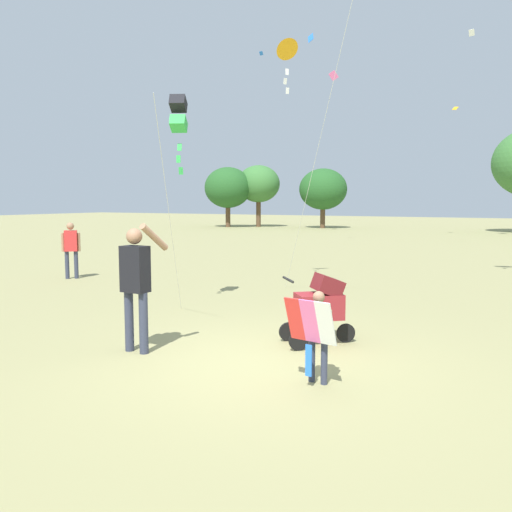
{
  "coord_description": "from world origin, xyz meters",
  "views": [
    {
      "loc": [
        3.1,
        -6.03,
        2.09
      ],
      "look_at": [
        -0.38,
        0.61,
        1.3
      ],
      "focal_mm": 37.89,
      "sensor_mm": 36.0,
      "label": 1
    }
  ],
  "objects_px": {
    "kite_adult_black": "(178,115)",
    "person_couple_left": "(71,246)",
    "stroller": "(320,303)",
    "child_with_butterfly_kite": "(317,328)",
    "person_adult_flyer": "(136,278)",
    "kite_green_novelty": "(288,53)"
  },
  "relations": [
    {
      "from": "kite_adult_black",
      "to": "person_couple_left",
      "type": "bearing_deg",
      "value": 158.96
    },
    {
      "from": "person_couple_left",
      "to": "kite_adult_black",
      "type": "bearing_deg",
      "value": -21.04
    },
    {
      "from": "stroller",
      "to": "kite_green_novelty",
      "type": "xyz_separation_m",
      "value": [
        -2.55,
        4.43,
        4.8
      ]
    },
    {
      "from": "kite_green_novelty",
      "to": "person_couple_left",
      "type": "bearing_deg",
      "value": -166.31
    },
    {
      "from": "kite_adult_black",
      "to": "person_couple_left",
      "type": "xyz_separation_m",
      "value": [
        -4.86,
        1.87,
        -2.78
      ]
    },
    {
      "from": "child_with_butterfly_kite",
      "to": "stroller",
      "type": "distance_m",
      "value": 1.7
    },
    {
      "from": "stroller",
      "to": "kite_adult_black",
      "type": "bearing_deg",
      "value": 160.14
    },
    {
      "from": "child_with_butterfly_kite",
      "to": "person_adult_flyer",
      "type": "height_order",
      "value": "person_adult_flyer"
    },
    {
      "from": "kite_adult_black",
      "to": "kite_green_novelty",
      "type": "relative_size",
      "value": 0.7
    },
    {
      "from": "child_with_butterfly_kite",
      "to": "stroller",
      "type": "bearing_deg",
      "value": 109.61
    },
    {
      "from": "kite_adult_black",
      "to": "person_couple_left",
      "type": "distance_m",
      "value": 5.9
    },
    {
      "from": "kite_adult_black",
      "to": "kite_green_novelty",
      "type": "xyz_separation_m",
      "value": [
        0.75,
        3.23,
        1.76
      ]
    },
    {
      "from": "kite_green_novelty",
      "to": "person_couple_left",
      "type": "relative_size",
      "value": 3.88
    },
    {
      "from": "kite_green_novelty",
      "to": "person_couple_left",
      "type": "xyz_separation_m",
      "value": [
        -5.61,
        -1.37,
        -4.53
      ]
    },
    {
      "from": "stroller",
      "to": "child_with_butterfly_kite",
      "type": "bearing_deg",
      "value": -70.39
    },
    {
      "from": "person_adult_flyer",
      "to": "stroller",
      "type": "relative_size",
      "value": 1.72
    },
    {
      "from": "stroller",
      "to": "person_couple_left",
      "type": "distance_m",
      "value": 8.72
    },
    {
      "from": "person_adult_flyer",
      "to": "kite_adult_black",
      "type": "bearing_deg",
      "value": 114.1
    },
    {
      "from": "person_adult_flyer",
      "to": "person_couple_left",
      "type": "relative_size",
      "value": 1.2
    },
    {
      "from": "child_with_butterfly_kite",
      "to": "person_couple_left",
      "type": "height_order",
      "value": "person_couple_left"
    },
    {
      "from": "person_adult_flyer",
      "to": "child_with_butterfly_kite",
      "type": "bearing_deg",
      "value": -1.18
    },
    {
      "from": "child_with_butterfly_kite",
      "to": "person_couple_left",
      "type": "relative_size",
      "value": 0.72
    }
  ]
}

